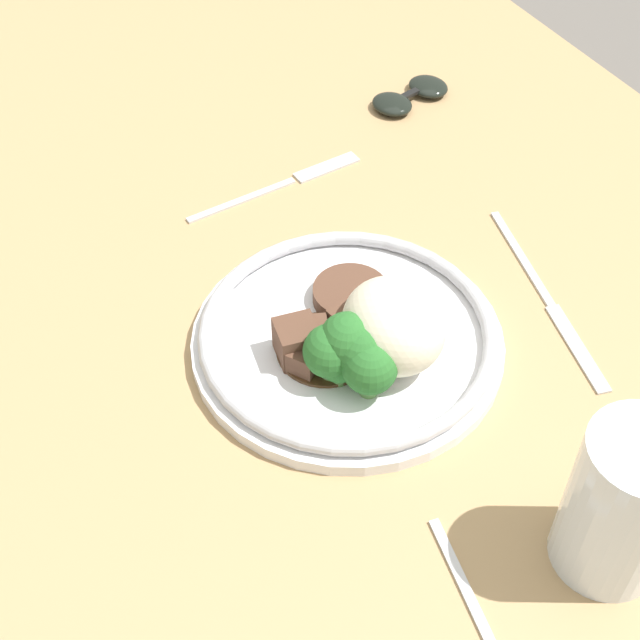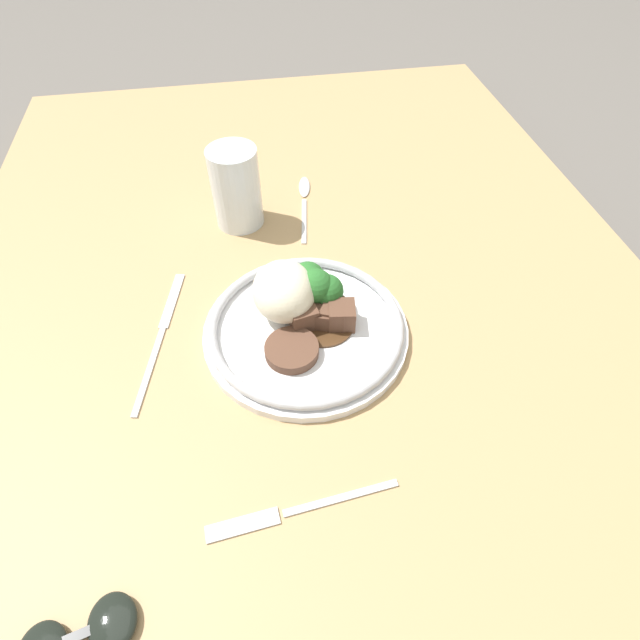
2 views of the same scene
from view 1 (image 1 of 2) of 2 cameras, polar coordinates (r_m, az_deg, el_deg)
The scene contains 7 objects.
ground_plane at distance 0.74m, azimuth 0.45°, elevation -3.20°, with size 8.00×8.00×0.00m, color #5B5651.
dining_table at distance 0.73m, azimuth 0.46°, elevation -2.35°, with size 1.48×0.95×0.03m.
plate at distance 0.69m, azimuth 2.24°, elevation -1.05°, with size 0.25×0.25×0.08m.
juice_glass at distance 0.59m, azimuth 18.72°, elevation -11.42°, with size 0.07×0.07×0.12m.
fork at distance 0.87m, azimuth -1.82°, elevation 8.89°, with size 0.03×0.19×0.00m.
knife at distance 0.77m, azimuth 14.42°, elevation 1.17°, with size 0.22×0.06×0.00m.
sunglasses at distance 0.99m, azimuth 5.80°, elevation 14.12°, with size 0.07×0.10×0.01m.
Camera 1 is at (0.43, -0.22, 0.57)m, focal length 50.00 mm.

